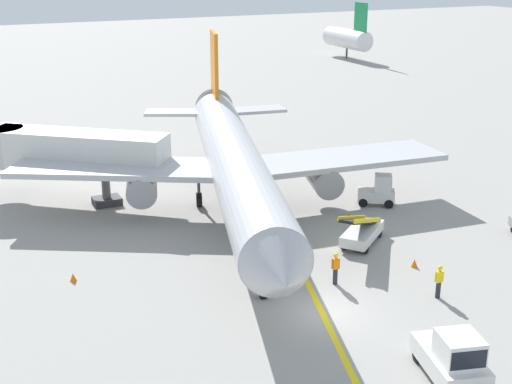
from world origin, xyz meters
name	(u,v)px	position (x,y,z in m)	size (l,w,h in m)	color
ground_plane	(321,312)	(0.00, 0.00, 0.00)	(300.00, 300.00, 0.00)	gray
taxi_line_yellow	(299,265)	(1.61, 5.00, 0.00)	(0.30, 80.00, 0.01)	yellow
airliner	(234,162)	(1.77, 13.90, 3.42)	(27.72, 34.55, 10.10)	#B2B5BA
jet_bridge	(59,150)	(-7.75, 20.93, 3.54)	(11.52, 9.96, 4.85)	silver
pushback_tug	(453,358)	(1.79, -7.01, 0.99)	(2.80, 3.98, 2.20)	silver
baggage_tug_near_wing	(379,192)	(10.97, 11.11, 0.93)	(2.72, 2.41, 2.10)	silver
belt_loader_forward_hold	(362,231)	(6.26, 6.03, 0.78)	(4.69, 4.09, 2.59)	silver
ground_crew_marshaller	(336,267)	(2.15, 2.22, 0.91)	(0.36, 0.24, 1.70)	#26262D
ground_crew_wing_walker	(439,281)	(5.87, -1.22, 0.91)	(0.36, 0.24, 1.70)	#26262D
safety_cone_nose_left	(349,215)	(7.89, 9.82, 0.22)	(0.36, 0.36, 0.44)	orange
safety_cone_nose_right	(414,263)	(7.05, 2.14, 0.22)	(0.36, 0.36, 0.44)	orange
safety_cone_wingtip_left	(73,277)	(-9.77, 8.27, 0.22)	(0.36, 0.36, 0.44)	orange
distant_aircraft_far_left	(348,38)	(46.17, 70.01, 3.22)	(3.00, 10.10, 8.80)	silver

